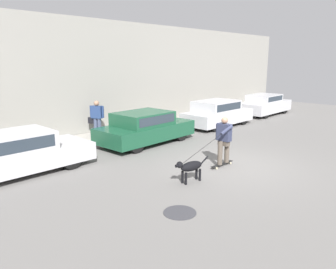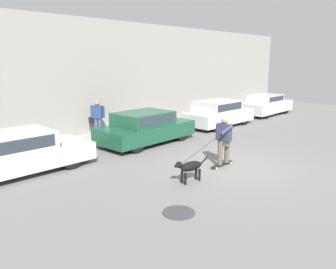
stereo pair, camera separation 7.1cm
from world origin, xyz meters
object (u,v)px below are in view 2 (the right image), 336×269
Objects in this scene: skateboarder at (224,139)px; parked_car_2 at (218,114)px; parked_car_3 at (266,105)px; pedestrian_with_bag at (97,116)px; dog at (190,167)px; parked_car_1 at (146,128)px; parked_car_0 at (13,154)px.

parked_car_2 is at bearing -140.91° from skateboarder.
skateboarder is (-10.40, -4.03, 0.28)m from parked_car_3.
dog is at bearing -132.02° from pedestrian_with_bag.
parked_car_1 is 2.77× the size of pedestrian_with_bag.
parked_car_1 reaches higher than parked_car_3.
parked_car_2 is at bearing -51.94° from pedestrian_with_bag.
pedestrian_with_bag is (1.35, 6.51, 0.50)m from dog.
dog is 0.44× the size of skateboarder.
parked_car_1 is 1.04× the size of parked_car_2.
parked_car_0 is at bearing 176.80° from pedestrian_with_bag.
parked_car_0 is 10.34m from parked_car_2.
pedestrian_with_bag is at bearing -83.58° from skateboarder.
parked_car_1 is at bearing -107.37° from dog.
parked_car_0 is 5.29m from parked_car_1.
skateboarder is (-0.27, -4.03, 0.26)m from parked_car_1.
parked_car_1 is 10.12m from parked_car_3.
parked_car_2 is 2.68× the size of pedestrian_with_bag.
parked_car_2 is at bearing -140.25° from dog.
parked_car_2 is 6.68m from skateboarder.
parked_car_3 is 12.94m from dog.
parked_car_3 reaches higher than dog.
parked_car_0 is 6.44m from skateboarder.
parked_car_3 is at bearing 0.05° from parked_car_0.
parked_car_2 is 5.07m from parked_car_3.
parked_car_2 is 6.27m from pedestrian_with_bag.
parked_car_1 is at bearing -102.00° from pedestrian_with_bag.
parked_car_0 is 5.26m from dog.
skateboarder is at bearing -159.40° from parked_car_3.
skateboarder is (1.85, 0.17, 0.46)m from dog.
skateboarder is 1.79× the size of pedestrian_with_bag.
dog is at bearing -148.95° from parked_car_2.
parked_car_3 is at bearing -1.75° from parked_car_1.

